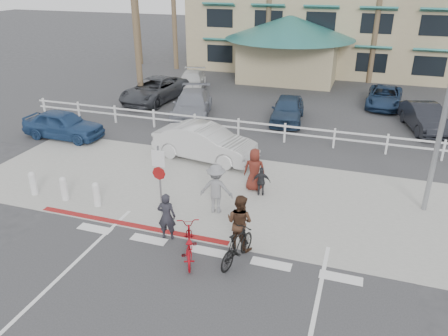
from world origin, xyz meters
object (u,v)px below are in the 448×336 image
(bike_red, at_px, (188,243))
(car_red_compact, at_px, (63,124))
(bike_black, at_px, (237,246))
(sign_post, at_px, (160,177))
(car_white_sedan, at_px, (205,142))

(bike_red, bearing_deg, car_red_compact, -59.72)
(bike_black, bearing_deg, car_red_compact, -18.42)
(bike_red, bearing_deg, sign_post, -70.59)
(bike_black, bearing_deg, car_white_sedan, -48.66)
(bike_black, xyz_separation_m, car_red_compact, (-11.43, 7.18, 0.18))
(bike_red, height_order, car_red_compact, car_red_compact)
(bike_red, height_order, car_white_sedan, car_white_sedan)
(car_white_sedan, distance_m, car_red_compact, 7.81)
(sign_post, relative_size, bike_black, 1.63)
(bike_black, height_order, car_red_compact, car_red_compact)
(bike_black, bearing_deg, bike_red, 24.40)
(bike_red, relative_size, bike_black, 1.08)
(bike_red, relative_size, car_red_compact, 0.46)
(bike_red, distance_m, bike_black, 1.45)
(sign_post, xyz_separation_m, bike_black, (3.31, -1.79, -0.91))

